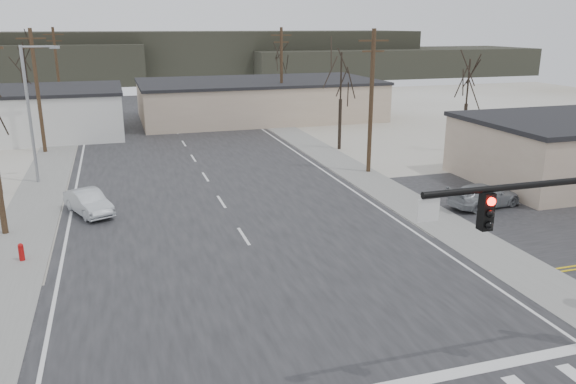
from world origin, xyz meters
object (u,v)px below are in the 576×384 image
car_far_a (185,109)px  car_parked_silver (484,196)px  fire_hydrant (21,252)px  car_far_b (104,100)px  sedan_crossing (88,202)px

car_far_a → car_parked_silver: car_far_a is taller
fire_hydrant → car_far_b: car_far_b is taller
sedan_crossing → car_parked_silver: 22.61m
car_parked_silver → sedan_crossing: bearing=67.5°
sedan_crossing → car_far_a: size_ratio=0.86×
car_far_a → car_parked_silver: size_ratio=1.03×
fire_hydrant → car_parked_silver: car_parked_silver is taller
car_far_b → sedan_crossing: bearing=-83.0°
car_far_b → car_parked_silver: bearing=-59.8°
sedan_crossing → car_parked_silver: sedan_crossing is taller
car_parked_silver → car_far_a: bearing=8.3°
sedan_crossing → car_parked_silver: bearing=-37.0°
car_far_a → car_far_b: car_far_a is taller
car_far_a → fire_hydrant: bearing=67.5°
car_parked_silver → fire_hydrant: bearing=82.7°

